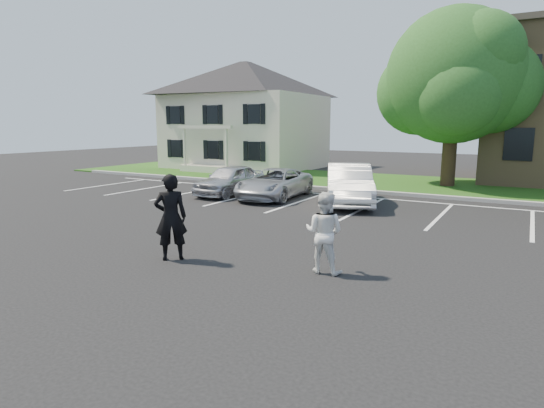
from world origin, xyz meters
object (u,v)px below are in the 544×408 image
object	(u,v)px
tree	(456,79)
house	(246,115)
car_silver_minivan	(275,183)
car_white_sedan	(349,184)
man_black_suit	(171,217)
man_white_shirt	(324,233)
car_silver_west	(230,180)

from	to	relation	value
tree	house	bearing A→B (deg)	165.71
car_silver_minivan	car_white_sedan	bearing A→B (deg)	-1.94
house	car_white_sedan	distance (m)	16.81
man_black_suit	man_white_shirt	size ratio (longest dim) A/B	1.16
man_black_suit	car_white_sedan	xyz separation A→B (m)	(0.96, 9.33, -0.22)
man_white_shirt	car_white_sedan	distance (m)	8.81
car_silver_west	car_white_sedan	world-z (taller)	car_white_sedan
man_white_shirt	car_silver_west	distance (m)	11.44
tree	car_white_sedan	bearing A→B (deg)	-110.05
car_white_sedan	car_silver_west	bearing A→B (deg)	160.25
car_silver_minivan	car_white_sedan	xyz separation A→B (m)	(3.35, 0.13, 0.16)
tree	car_silver_west	xyz separation A→B (m)	(-8.26, -7.77, -4.67)
house	tree	xyz separation A→B (m)	(14.85, -3.78, 1.52)
man_white_shirt	car_white_sedan	world-z (taller)	man_white_shirt
tree	man_black_suit	world-z (taller)	tree
man_black_suit	car_silver_west	bearing A→B (deg)	-107.19
car_silver_minivan	car_white_sedan	size ratio (longest dim) A/B	0.95
house	car_silver_west	xyz separation A→B (m)	(6.59, -11.55, -3.15)
house	car_silver_minivan	bearing A→B (deg)	-52.22
man_black_suit	car_silver_west	xyz separation A→B (m)	(-4.58, 9.00, -0.34)
house	car_white_sedan	world-z (taller)	house
tree	car_silver_minivan	xyz separation A→B (m)	(-6.06, -7.56, -4.71)
tree	man_white_shirt	distance (m)	16.49
man_black_suit	car_white_sedan	size ratio (longest dim) A/B	0.42
car_silver_west	man_white_shirt	bearing A→B (deg)	-43.87
house	tree	bearing A→B (deg)	-14.29
man_white_shirt	car_silver_minivan	distance (m)	10.18
man_black_suit	car_silver_minivan	world-z (taller)	man_black_suit
car_white_sedan	man_white_shirt	bearing A→B (deg)	-96.56
house	car_white_sedan	size ratio (longest dim) A/B	2.13
car_white_sedan	car_silver_minivan	bearing A→B (deg)	158.94
tree	car_silver_west	distance (m)	12.26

